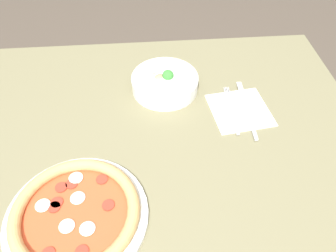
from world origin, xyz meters
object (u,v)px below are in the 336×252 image
(bowl, at_px, (165,82))
(fork, at_px, (232,110))
(pizza, at_px, (76,214))
(knife, at_px, (248,111))

(bowl, bearing_deg, fork, -31.87)
(pizza, relative_size, knife, 1.30)
(pizza, distance_m, bowl, 0.45)
(bowl, bearing_deg, pizza, -118.42)
(bowl, xyz_separation_m, fork, (0.17, -0.11, -0.02))
(fork, bearing_deg, pizza, 128.25)
(bowl, bearing_deg, knife, -28.24)
(pizza, distance_m, knife, 0.51)
(bowl, relative_size, fork, 1.05)
(pizza, distance_m, fork, 0.48)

